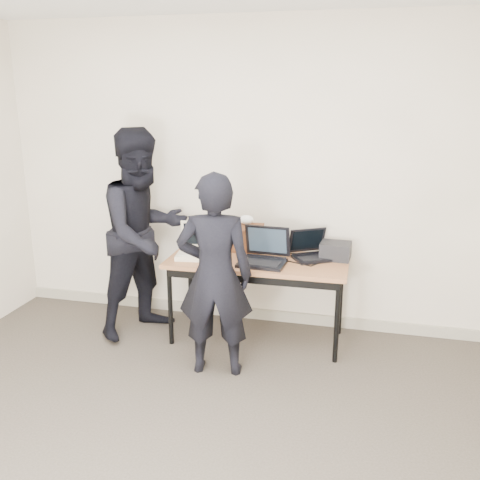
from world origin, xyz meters
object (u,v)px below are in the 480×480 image
(laptop_center, at_px, (264,255))
(person_observer, at_px, (144,234))
(equipment_box, at_px, (336,251))
(laptop_beige, at_px, (199,249))
(person_typist, at_px, (215,276))
(desk, at_px, (257,267))
(laptop_right, at_px, (311,251))
(leather_satchel, at_px, (243,237))

(laptop_center, height_order, person_observer, person_observer)
(equipment_box, xyz_separation_m, person_observer, (-1.61, -0.24, 0.11))
(laptop_beige, xyz_separation_m, person_typist, (0.32, -0.60, -0.00))
(desk, bearing_deg, person_typist, -108.61)
(desk, height_order, laptop_right, laptop_right)
(laptop_center, height_order, equipment_box, laptop_center)
(desk, xyz_separation_m, leather_satchel, (-0.18, 0.23, 0.19))
(person_observer, bearing_deg, laptop_right, -49.19)
(laptop_beige, height_order, person_typist, person_typist)
(desk, distance_m, leather_satchel, 0.34)
(laptop_beige, relative_size, laptop_right, 0.88)
(leather_satchel, distance_m, equipment_box, 0.81)
(laptop_right, bearing_deg, laptop_center, -179.40)
(laptop_right, distance_m, person_observer, 1.44)
(laptop_right, relative_size, leather_satchel, 1.17)
(laptop_beige, distance_m, person_typist, 0.68)
(laptop_beige, relative_size, person_typist, 0.25)
(laptop_center, relative_size, person_typist, 0.26)
(desk, relative_size, laptop_right, 3.45)
(equipment_box, bearing_deg, laptop_beige, -170.61)
(laptop_center, distance_m, laptop_right, 0.42)
(desk, height_order, person_observer, person_observer)
(laptop_right, xyz_separation_m, leather_satchel, (-0.61, 0.05, 0.07))
(leather_satchel, bearing_deg, desk, -56.65)
(person_typist, bearing_deg, laptop_beige, -71.48)
(laptop_center, distance_m, equipment_box, 0.61)
(person_typist, bearing_deg, person_observer, -44.14)
(person_typist, bearing_deg, equipment_box, -145.98)
(equipment_box, distance_m, person_observer, 1.64)
(person_typist, distance_m, person_observer, 0.97)
(laptop_beige, bearing_deg, person_observer, 178.61)
(laptop_center, bearing_deg, equipment_box, 26.20)
(laptop_right, height_order, leather_satchel, leather_satchel)
(leather_satchel, distance_m, person_observer, 0.85)
(laptop_center, bearing_deg, leather_satchel, 135.52)
(leather_satchel, bearing_deg, laptop_right, -9.68)
(laptop_right, xyz_separation_m, person_observer, (-1.41, -0.23, 0.13))
(laptop_beige, height_order, laptop_center, laptop_center)
(equipment_box, bearing_deg, desk, -163.06)
(laptop_beige, xyz_separation_m, equipment_box, (1.14, 0.19, 0.02))
(laptop_center, distance_m, person_typist, 0.61)
(laptop_beige, xyz_separation_m, person_observer, (-0.47, -0.05, 0.12))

